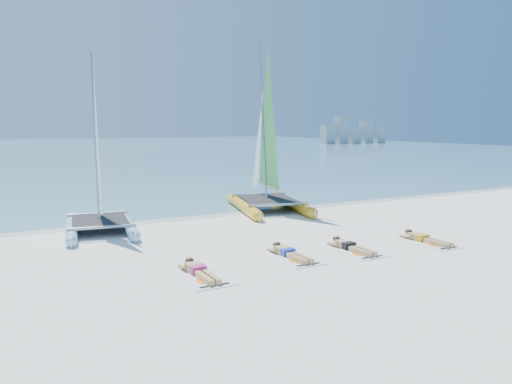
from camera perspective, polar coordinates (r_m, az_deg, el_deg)
ground at (r=14.58m, az=0.15°, el=-6.26°), size 140.00×140.00×0.00m
sea at (r=75.83m, az=-23.14°, el=4.44°), size 140.00×115.00×0.01m
wet_sand_strip at (r=19.49m, az=-7.55°, el=-2.75°), size 140.00×1.40×0.01m
distant_skyline at (r=95.90m, az=10.96°, el=6.63°), size 14.00×2.00×5.00m
catamaran_blue at (r=17.23m, az=-17.64°, el=1.74°), size 2.76×4.76×6.15m
catamaran_yellow at (r=21.02m, az=1.00°, el=4.35°), size 3.71×5.86×7.27m
towel_a at (r=11.82m, az=-6.20°, el=-9.61°), size 1.00×1.85×0.02m
sunbather_a at (r=11.96m, az=-6.56°, el=-8.86°), size 0.37×1.73×0.26m
towel_b at (r=13.38m, az=4.17°, el=-7.52°), size 1.00×1.85×0.02m
sunbather_b at (r=13.51m, az=3.74°, el=-6.89°), size 0.37×1.73×0.26m
towel_c at (r=14.30m, az=11.14°, el=-6.65°), size 1.00×1.85×0.02m
sunbather_c at (r=14.42m, az=10.67°, el=-6.07°), size 0.37×1.73×0.26m
towel_d at (r=15.87m, az=19.10°, el=-5.50°), size 1.00×1.85×0.02m
sunbather_d at (r=15.97m, az=18.61°, el=-5.00°), size 0.37×1.73×0.26m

